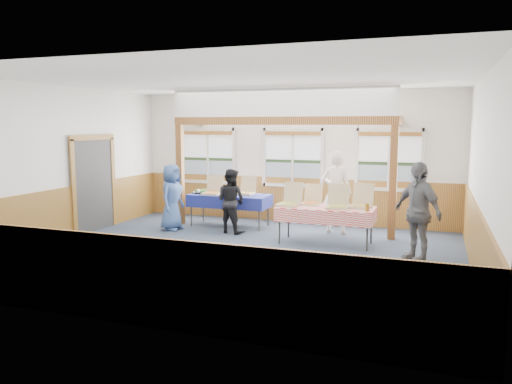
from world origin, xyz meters
TOP-DOWN VIEW (x-y plane):
  - floor at (0.00, 0.00)m, footprint 8.00×8.00m
  - ceiling at (0.00, 0.00)m, footprint 8.00×8.00m
  - wall_back at (0.00, 3.50)m, footprint 8.00×0.00m
  - wall_front at (0.00, -3.50)m, footprint 8.00×0.00m
  - wall_left at (-4.00, 0.00)m, footprint 0.00×8.00m
  - wall_right at (4.00, 0.00)m, footprint 0.00×8.00m
  - wainscot_back at (0.00, 3.48)m, footprint 7.98×0.05m
  - wainscot_front at (0.00, -3.48)m, footprint 7.98×0.05m
  - wainscot_left at (-3.98, 0.00)m, footprint 0.05×6.98m
  - wainscot_right at (3.98, 0.00)m, footprint 0.05×6.98m
  - cased_opening at (-3.96, 0.90)m, footprint 0.06×1.30m
  - window_left at (-2.30, 3.46)m, footprint 1.56×0.10m
  - window_mid at (0.00, 3.46)m, footprint 1.56×0.10m
  - window_right at (2.30, 3.46)m, footprint 1.56×0.10m
  - post_left at (-2.50, 2.30)m, footprint 0.15×0.15m
  - post_right at (2.50, 2.30)m, footprint 0.15×0.15m
  - cross_beam at (0.00, 2.30)m, footprint 5.15×0.18m
  - table_left at (-1.26, 2.42)m, footprint 1.93×0.91m
  - table_right at (1.27, 1.41)m, footprint 2.05×1.21m
  - pizza_box_a at (-1.66, 2.31)m, footprint 0.43×0.52m
  - pizza_box_b at (-0.91, 2.58)m, footprint 0.39×0.47m
  - pizza_box_c at (0.53, 1.31)m, footprint 0.50×0.58m
  - pizza_box_d at (0.92, 1.60)m, footprint 0.38×0.46m
  - pizza_box_e at (1.52, 1.33)m, footprint 0.47×0.56m
  - pizza_box_f at (1.93, 1.55)m, footprint 0.51×0.59m
  - veggie_tray at (-2.01, 2.42)m, footprint 0.40×0.40m
  - drink_glass at (2.12, 1.16)m, footprint 0.07×0.07m
  - woman_white at (1.28, 2.47)m, footprint 0.69×0.47m
  - woman_black at (-0.94, 1.74)m, footprint 0.81×0.70m
  - man_blue at (-2.33, 1.56)m, footprint 0.48×0.74m
  - person_grey at (3.05, 0.66)m, footprint 1.05×1.03m

SIDE VIEW (x-z plane):
  - floor at x=0.00m, z-range 0.00..0.00m
  - wainscot_back at x=0.00m, z-range 0.00..1.10m
  - wainscot_front at x=0.00m, z-range 0.00..1.10m
  - wainscot_left at x=-3.98m, z-range 0.00..1.10m
  - wainscot_right at x=3.98m, z-range 0.00..1.10m
  - table_left at x=-1.26m, z-range 0.32..1.08m
  - table_right at x=1.27m, z-range 0.32..1.08m
  - woman_black at x=-0.94m, z-range 0.00..1.44m
  - man_blue at x=-2.33m, z-range 0.00..1.52m
  - veggie_tray at x=-2.01m, z-range 0.74..0.83m
  - pizza_box_d at x=0.92m, z-range 0.62..1.03m
  - pizza_box_b at x=-0.91m, z-range 0.61..1.03m
  - pizza_box_a at x=-1.66m, z-range 0.61..1.04m
  - pizza_box_c at x=0.53m, z-range 0.59..1.06m
  - pizza_box_e at x=1.52m, z-range 0.59..1.06m
  - pizza_box_f at x=1.93m, z-range 0.59..1.06m
  - drink_glass at x=2.12m, z-range 0.76..0.91m
  - person_grey at x=3.05m, z-range 0.00..1.77m
  - woman_white at x=1.28m, z-range 0.00..1.84m
  - cased_opening at x=-3.96m, z-range 0.00..2.10m
  - post_left at x=-2.50m, z-range 0.00..2.40m
  - post_right at x=2.50m, z-range 0.00..2.40m
  - wall_back at x=0.00m, z-range -2.40..5.60m
  - wall_front at x=0.00m, z-range -2.40..5.60m
  - wall_left at x=-4.00m, z-range -2.40..5.60m
  - wall_right at x=4.00m, z-range -2.40..5.60m
  - window_left at x=-2.30m, z-range 0.95..2.41m
  - window_mid at x=0.00m, z-range 0.95..2.41m
  - window_right at x=2.30m, z-range 0.95..2.41m
  - cross_beam at x=0.00m, z-range 2.40..2.58m
  - ceiling at x=0.00m, z-range 3.20..3.20m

